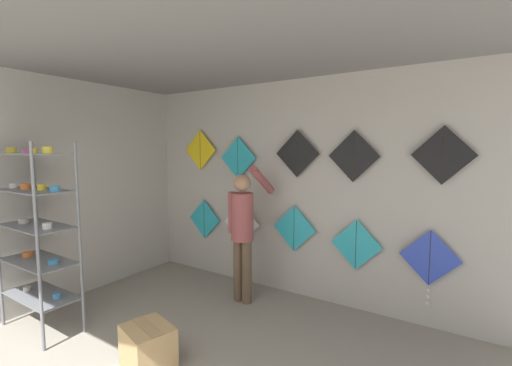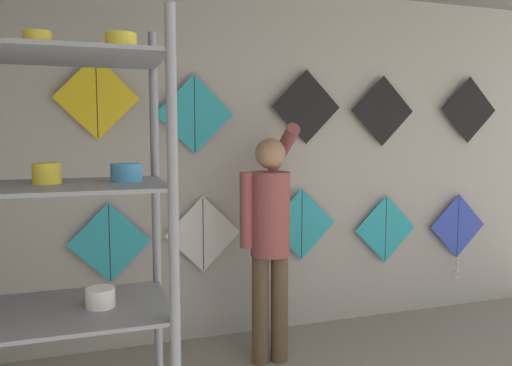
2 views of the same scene
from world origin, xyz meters
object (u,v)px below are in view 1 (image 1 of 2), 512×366
Objects in this scene: kite_5 at (200,150)px; kite_2 at (294,228)px; shelf_rack at (37,225)px; cardboard_box at (148,347)px; kite_6 at (238,158)px; kite_0 at (204,219)px; shopkeeper at (243,226)px; kite_4 at (430,261)px; kite_3 at (356,245)px; kite_9 at (443,155)px; kite_8 at (354,156)px; kite_1 at (241,223)px; kite_7 at (297,154)px.

kite_2 is at bearing 0.00° from kite_5.
shelf_rack is 3.92× the size of cardboard_box.
kite_0 is at bearing 180.00° from kite_6.
kite_4 is at bearing 18.91° from shopkeeper.
cardboard_box is at bearing -120.48° from kite_3.
kite_9 is (0.85, 0.00, 1.06)m from kite_3.
shopkeeper is 1.55m from kite_5.
kite_2 is (1.54, 0.00, 0.05)m from kite_0.
shopkeeper is 2.35m from kite_9.
kite_2 is 1.00× the size of kite_8.
kite_9 reaches higher than kite_0.
kite_8 is 1.00× the size of kite_9.
kite_6 is (0.65, 0.00, 0.95)m from kite_0.
kite_6 is (-0.89, 0.00, 0.90)m from kite_2.
kite_1 reaches higher than kite_4.
shelf_rack is 1.16× the size of shopkeeper.
kite_5 is at bearing 161.72° from shopkeeper.
kite_3 is 1.00× the size of kite_5.
cardboard_box is 2.87m from kite_8.
kite_2 is 1.89m from kite_5.
kite_1 is at bearing 179.98° from kite_4.
kite_9 is at bearing 44.92° from cardboard_box.
kite_7 is at bearing 180.00° from kite_3.
shopkeeper reaches higher than kite_4.
shelf_rack is 4.24m from kite_9.
kite_5 is at bearing 180.00° from kite_8.
shelf_rack is at bearing -147.27° from kite_4.
kite_0 is 1.87m from kite_7.
shelf_rack is at bearing -140.34° from kite_3.
kite_4 is (3.46, 2.22, -0.39)m from shelf_rack.
kite_3 is at bearing 26.64° from shopkeeper.
kite_7 reaches higher than kite_1.
kite_5 reaches higher than kite_9.
kite_8 is (2.35, 0.00, -0.06)m from kite_5.
kite_6 is (0.71, 0.00, -0.11)m from kite_5.
kite_5 is at bearing 82.88° from shelf_rack.
kite_7 is (1.63, 0.00, -0.04)m from kite_5.
kite_4 is 1.11m from kite_9.
shelf_rack reaches higher than shopkeeper.
kite_1 is at bearing 180.00° from kite_7.
cardboard_box is 0.63× the size of kite_4.
kite_2 is (1.88, 2.22, -0.24)m from shelf_rack.
kite_8 is at bearing 180.00° from kite_3.
kite_4 is 1.35× the size of kite_5.
kite_6 is (-0.50, 2.05, 1.61)m from cardboard_box.
kite_0 is at bearing 81.43° from shelf_rack.
shelf_rack is at bearing -98.57° from kite_0.
cardboard_box is at bearing -100.97° from kite_2.
shopkeeper is 1.37m from kite_3.
kite_6 is (-0.06, 0.00, 0.93)m from kite_1.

